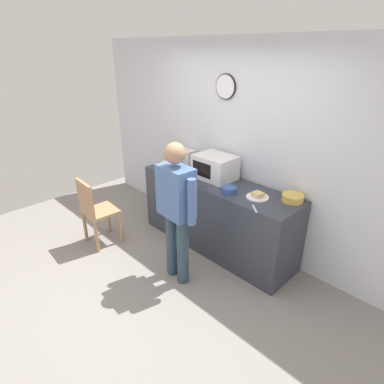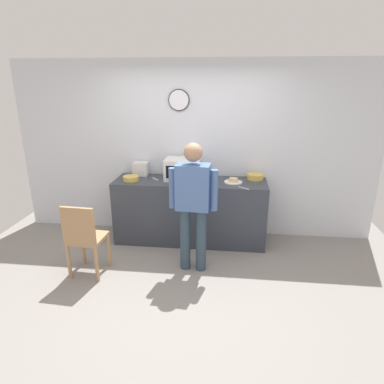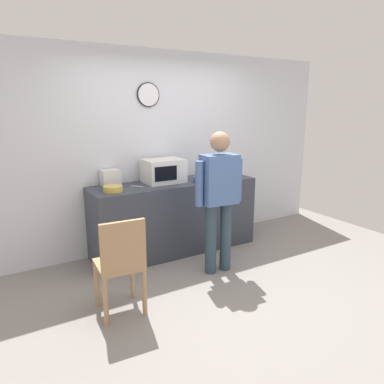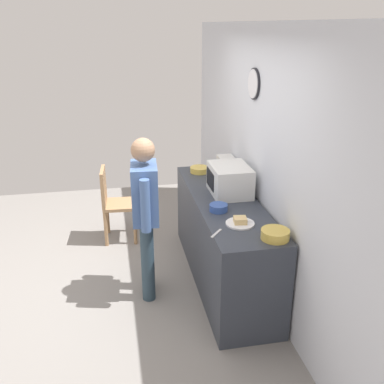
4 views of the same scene
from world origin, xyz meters
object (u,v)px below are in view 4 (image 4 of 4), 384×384
Objects in this scene: microwave at (230,180)px; fork_utensil at (216,233)px; person_standing at (145,208)px; wooden_chair at (113,201)px; salad_bowl at (200,170)px; toaster at (226,165)px; sandwich_plate at (240,222)px; spoon_utensil at (214,181)px; cereal_bowl at (275,234)px; mixing_bowl at (219,208)px.

fork_utensil is at bearing -22.06° from microwave.
fork_utensil is 0.10× the size of person_standing.
person_standing reaches higher than wooden_chair.
toaster reaches higher than salad_bowl.
microwave is 0.75m from sandwich_plate.
person_standing is at bearing -52.03° from spoon_utensil.
cereal_bowl is at bearing 8.31° from salad_bowl.
wooden_chair reaches higher than spoon_utensil.
person_standing is (-0.62, -0.54, 0.01)m from fork_utensil.
cereal_bowl is 1.37× the size of mixing_bowl.
toaster is at bearing 76.77° from salad_bowl.
sandwich_plate is at bearing 119.12° from fork_utensil.
microwave reaches higher than sandwich_plate.
microwave is at bearing -11.84° from toaster.
person_standing is at bearing -128.86° from cereal_bowl.
wooden_chair is (-0.37, -1.33, -0.51)m from toaster.
toaster is at bearing 162.21° from fork_utensil.
sandwich_plate is 1.50× the size of spoon_utensil.
salad_bowl is 1.14m from mixing_bowl.
salad_bowl is 1.32× the size of spoon_utensil.
toaster reaches higher than fork_utensil.
cereal_bowl reaches higher than wooden_chair.
sandwich_plate is at bearing -9.88° from toaster.
cereal_bowl is at bearing 51.14° from person_standing.
cereal_bowl reaches higher than salad_bowl.
toaster is at bearing 74.56° from wooden_chair.
person_standing is 1.73× the size of wooden_chair.
toaster is 1.29× the size of fork_utensil.
salad_bowl is 0.24× the size of wooden_chair.
person_standing reaches higher than spoon_utensil.
mixing_bowl is at bearing -2.88° from salad_bowl.
sandwich_plate reaches higher than spoon_utensil.
fork_utensil is at bearing -60.88° from sandwich_plate.
spoon_utensil is at bearing -173.54° from cereal_bowl.
spoon_utensil is at bearing 16.10° from salad_bowl.
person_standing reaches higher than salad_bowl.
spoon_utensil is at bearing 60.80° from wooden_chair.
microwave is at bearing 49.32° from wooden_chair.
microwave is 2.94× the size of spoon_utensil.
spoon_utensil is 0.18× the size of wooden_chair.
cereal_bowl is 1.39× the size of spoon_utensil.
mixing_bowl is at bearing -18.43° from toaster.
microwave is at bearing 9.40° from spoon_utensil.
fork_utensil is at bearing -17.79° from toaster.
cereal_bowl is 0.15× the size of person_standing.
microwave reaches higher than fork_utensil.
microwave reaches higher than spoon_utensil.
wooden_chair is at bearing -145.89° from mixing_bowl.
fork_utensil is 1.00× the size of spoon_utensil.
sandwich_plate is at bearing -1.95° from spoon_utensil.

